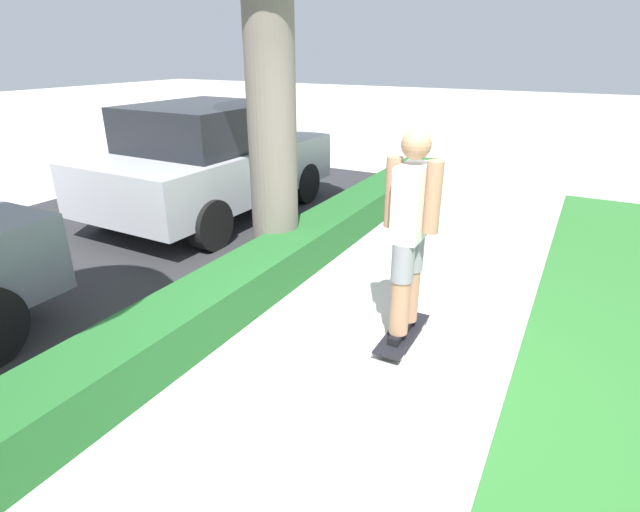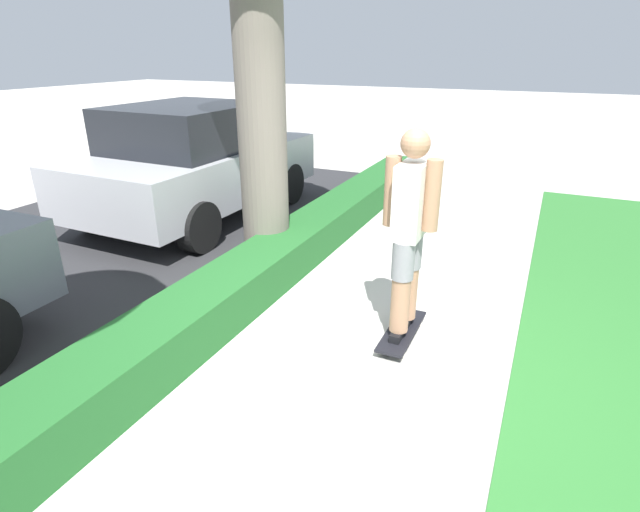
# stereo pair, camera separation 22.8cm
# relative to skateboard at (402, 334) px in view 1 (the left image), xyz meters

# --- Properties ---
(ground_plane) EXTENTS (60.00, 60.00, 0.00)m
(ground_plane) POSITION_rel_skateboard_xyz_m (-0.51, 0.06, -0.07)
(ground_plane) COLOR #BCB7AD
(street_asphalt) EXTENTS (12.66, 5.00, 0.01)m
(street_asphalt) POSITION_rel_skateboard_xyz_m (-0.51, 4.26, -0.07)
(street_asphalt) COLOR #2D2D30
(street_asphalt) RESTS_ON ground_plane
(hedge_row) EXTENTS (12.66, 0.60, 0.43)m
(hedge_row) POSITION_rel_skateboard_xyz_m (-0.51, 1.66, 0.14)
(hedge_row) COLOR #236028
(hedge_row) RESTS_ON ground_plane
(skateboard) EXTENTS (0.82, 0.24, 0.09)m
(skateboard) POSITION_rel_skateboard_xyz_m (0.00, 0.00, 0.00)
(skateboard) COLOR black
(skateboard) RESTS_ON ground_plane
(skater_person) EXTENTS (0.51, 0.45, 1.75)m
(skater_person) POSITION_rel_skateboard_xyz_m (0.00, -0.00, 0.95)
(skater_person) COLOR black
(skater_person) RESTS_ON skateboard
(parked_car_middle) EXTENTS (3.88, 2.05, 1.66)m
(parked_car_middle) POSITION_rel_skateboard_xyz_m (2.09, 3.80, 0.77)
(parked_car_middle) COLOR #B7B7BC
(parked_car_middle) RESTS_ON ground_plane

